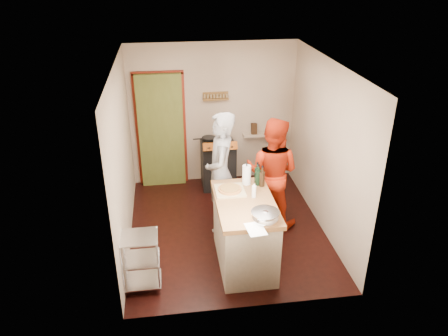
{
  "coord_description": "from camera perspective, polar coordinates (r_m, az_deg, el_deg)",
  "views": [
    {
      "loc": [
        -0.85,
        -5.76,
        3.92
      ],
      "look_at": [
        -0.04,
        0.0,
        1.06
      ],
      "focal_mm": 35.0,
      "sensor_mm": 36.0,
      "label": 1
    }
  ],
  "objects": [
    {
      "name": "floor",
      "position": [
        7.01,
        0.34,
        -7.81
      ],
      "size": [
        3.5,
        3.5,
        0.0
      ],
      "primitive_type": "plane",
      "color": "black",
      "rests_on": "ground"
    },
    {
      "name": "back_wall",
      "position": [
        8.04,
        -6.03,
        5.72
      ],
      "size": [
        3.0,
        0.44,
        2.6
      ],
      "color": "tan",
      "rests_on": "ground"
    },
    {
      "name": "left_wall",
      "position": [
        6.36,
        -13.14,
        1.1
      ],
      "size": [
        0.04,
        3.5,
        2.6
      ],
      "primitive_type": "cube",
      "color": "tan",
      "rests_on": "ground"
    },
    {
      "name": "right_wall",
      "position": [
        6.75,
        13.09,
        2.6
      ],
      "size": [
        0.04,
        3.5,
        2.6
      ],
      "primitive_type": "cube",
      "color": "tan",
      "rests_on": "ground"
    },
    {
      "name": "ceiling",
      "position": [
        5.96,
        0.4,
        13.48
      ],
      "size": [
        3.0,
        3.5,
        0.02
      ],
      "primitive_type": "cube",
      "color": "white",
      "rests_on": "back_wall"
    },
    {
      "name": "stove",
      "position": [
        8.02,
        -0.78,
        0.53
      ],
      "size": [
        0.6,
        0.63,
        1.0
      ],
      "color": "black",
      "rests_on": "ground"
    },
    {
      "name": "wire_shelving",
      "position": [
        5.75,
        -10.85,
        -11.65
      ],
      "size": [
        0.48,
        0.4,
        0.8
      ],
      "color": "silver",
      "rests_on": "ground"
    },
    {
      "name": "island",
      "position": [
        6.03,
        2.74,
        -8.21
      ],
      "size": [
        0.77,
        1.47,
        1.3
      ],
      "color": "beige",
      "rests_on": "ground"
    },
    {
      "name": "person_stripe",
      "position": [
        6.58,
        -0.47,
        -0.66
      ],
      "size": [
        0.53,
        0.74,
        1.9
      ],
      "primitive_type": "imported",
      "rotation": [
        0.0,
        0.0,
        -1.69
      ],
      "color": "silver",
      "rests_on": "ground"
    },
    {
      "name": "person_red",
      "position": [
        6.79,
        6.28,
        -0.55
      ],
      "size": [
        1.08,
        1.02,
        1.77
      ],
      "primitive_type": "imported",
      "rotation": [
        0.0,
        0.0,
        2.6
      ],
      "color": "#B5250C",
      "rests_on": "ground"
    }
  ]
}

